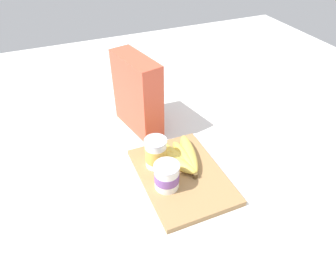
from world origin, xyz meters
The scene contains 6 objects.
ground_plane centered at (0.00, 0.00, 0.00)m, with size 2.40×2.40×0.00m, color silver.
cutting_board centered at (0.00, 0.00, 0.01)m, with size 0.33×0.23×0.02m, color #A37A4C.
cereal_box centered at (0.30, 0.03, 0.13)m, with size 0.21×0.08×0.26m, color #D85138.
yogurt_cup_front centered at (-0.03, 0.06, 0.06)m, with size 0.07×0.07×0.08m.
yogurt_cup_back centered at (0.07, 0.06, 0.06)m, with size 0.07×0.07×0.10m.
banana_bunch centered at (0.05, -0.02, 0.04)m, with size 0.18×0.16×0.04m.
Camera 1 is at (-0.57, 0.29, 0.66)m, focal length 32.87 mm.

